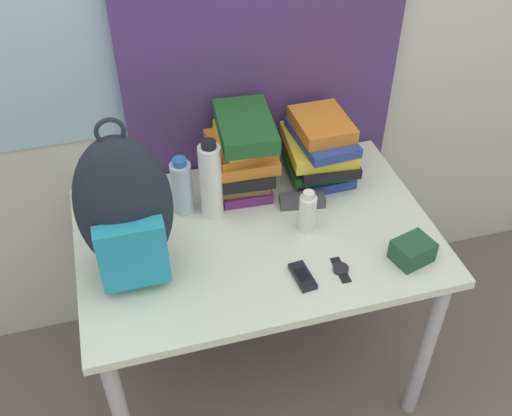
# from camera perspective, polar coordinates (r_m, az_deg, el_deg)

# --- Properties ---
(wall_back) EXTENTS (6.00, 0.06, 2.50)m
(wall_back) POSITION_cam_1_polar(r_m,az_deg,el_deg) (2.01, -3.81, 17.34)
(wall_back) COLOR beige
(wall_back) RESTS_ON ground_plane
(curtain_blue) EXTENTS (0.96, 0.04, 2.50)m
(curtain_blue) POSITION_cam_1_polar(r_m,az_deg,el_deg) (1.99, 0.82, 17.20)
(curtain_blue) COLOR #4C336B
(curtain_blue) RESTS_ON ground_plane
(desk) EXTENTS (1.13, 0.75, 0.74)m
(desk) POSITION_cam_1_polar(r_m,az_deg,el_deg) (1.97, -0.00, -4.32)
(desk) COLOR silver
(desk) RESTS_ON ground_plane
(backpack) EXTENTS (0.27, 0.20, 0.52)m
(backpack) POSITION_cam_1_polar(r_m,az_deg,el_deg) (1.68, -12.35, -0.34)
(backpack) COLOR #1E232D
(backpack) RESTS_ON desk
(book_stack_left) EXTENTS (0.22, 0.30, 0.28)m
(book_stack_left) POSITION_cam_1_polar(r_m,az_deg,el_deg) (1.99, -1.25, 5.31)
(book_stack_left) COLOR #6B2370
(book_stack_left) RESTS_ON desk
(book_stack_center) EXTENTS (0.24, 0.30, 0.23)m
(book_stack_center) POSITION_cam_1_polar(r_m,az_deg,el_deg) (2.08, 6.13, 5.67)
(book_stack_center) COLOR navy
(book_stack_center) RESTS_ON desk
(water_bottle) EXTENTS (0.07, 0.07, 0.21)m
(water_bottle) POSITION_cam_1_polar(r_m,az_deg,el_deg) (1.94, -7.06, 2.02)
(water_bottle) COLOR silver
(water_bottle) RESTS_ON desk
(sports_bottle) EXTENTS (0.07, 0.07, 0.28)m
(sports_bottle) POSITION_cam_1_polar(r_m,az_deg,el_deg) (1.89, -4.33, 2.64)
(sports_bottle) COLOR white
(sports_bottle) RESTS_ON desk
(sunscreen_bottle) EXTENTS (0.05, 0.05, 0.15)m
(sunscreen_bottle) POSITION_cam_1_polar(r_m,az_deg,el_deg) (1.88, 4.91, -0.43)
(sunscreen_bottle) COLOR white
(sunscreen_bottle) RESTS_ON desk
(cell_phone) EXTENTS (0.06, 0.11, 0.02)m
(cell_phone) POSITION_cam_1_polar(r_m,az_deg,el_deg) (1.77, 4.46, -6.50)
(cell_phone) COLOR black
(cell_phone) RESTS_ON desk
(sunglasses_case) EXTENTS (0.16, 0.08, 0.04)m
(sunglasses_case) POSITION_cam_1_polar(r_m,az_deg,el_deg) (2.00, 4.43, 0.72)
(sunglasses_case) COLOR #47474C
(sunglasses_case) RESTS_ON desk
(camera_pouch) EXTENTS (0.13, 0.12, 0.07)m
(camera_pouch) POSITION_cam_1_polar(r_m,az_deg,el_deg) (1.86, 14.68, -3.97)
(camera_pouch) COLOR #234C33
(camera_pouch) RESTS_ON desk
(wristwatch) EXTENTS (0.05, 0.10, 0.01)m
(wristwatch) POSITION_cam_1_polar(r_m,az_deg,el_deg) (1.80, 8.07, -5.79)
(wristwatch) COLOR black
(wristwatch) RESTS_ON desk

